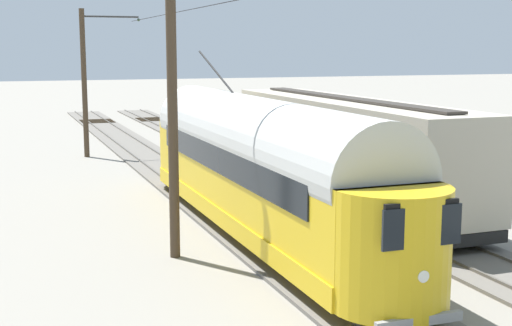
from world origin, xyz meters
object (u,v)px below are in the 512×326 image
at_px(vintage_streetcar, 257,163).
at_px(catenary_pole_mid_near, 176,110).
at_px(catenary_pole_foreground, 86,80).
at_px(boxcar_adjacent, 345,147).
at_px(switch_stand, 257,143).
at_px(track_end_bumper, 222,144).

xyz_separation_m(vintage_streetcar, catenary_pole_mid_near, (2.91, 1.43, 1.85)).
distance_m(vintage_streetcar, catenary_pole_foreground, 18.64).
xyz_separation_m(vintage_streetcar, boxcar_adjacent, (-4.53, -2.91, -0.10)).
relative_size(catenary_pole_foreground, switch_stand, 6.36).
distance_m(catenary_pole_foreground, catenary_pole_mid_near, 19.75).
height_order(vintage_streetcar, boxcar_adjacent, vintage_streetcar).
bearing_deg(catenary_pole_mid_near, switch_stand, -117.13).
bearing_deg(boxcar_adjacent, track_end_bumper, -89.99).
bearing_deg(track_end_bumper, catenary_pole_mid_near, 69.03).
bearing_deg(catenary_pole_foreground, track_end_bumper, 177.30).
relative_size(vintage_streetcar, catenary_pole_foreground, 2.31).
distance_m(vintage_streetcar, switch_stand, 16.73).
relative_size(switch_stand, track_end_bumper, 0.69).
relative_size(boxcar_adjacent, catenary_pole_mid_near, 1.88).
bearing_deg(catenary_pole_mid_near, catenary_pole_foreground, -90.00).
bearing_deg(catenary_pole_foreground, catenary_pole_mid_near, 90.00).
relative_size(catenary_pole_mid_near, track_end_bumper, 4.37).
distance_m(boxcar_adjacent, switch_stand, 12.85).
bearing_deg(boxcar_adjacent, vintage_streetcar, 32.67).
xyz_separation_m(vintage_streetcar, track_end_bumper, (-4.53, -17.97, -1.87)).
bearing_deg(boxcar_adjacent, catenary_pole_mid_near, 30.25).
height_order(catenary_pole_mid_near, track_end_bumper, catenary_pole_mid_near).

